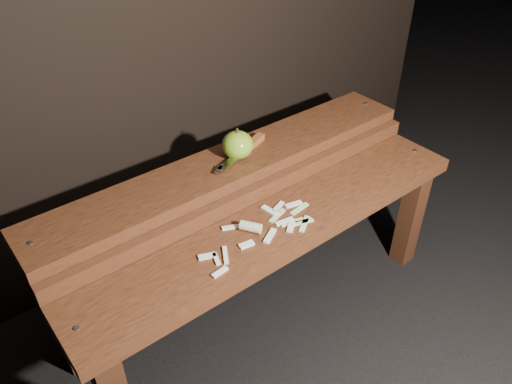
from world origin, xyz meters
TOP-DOWN VIEW (x-y plane):
  - ground at (0.00, 0.00)m, footprint 60.00×60.00m
  - bench_front_tier at (0.00, -0.06)m, footprint 1.20×0.20m
  - bench_rear_tier at (0.00, 0.17)m, footprint 1.20×0.21m
  - apple at (0.02, 0.17)m, footprint 0.09×0.09m
  - knife at (0.07, 0.18)m, footprint 0.23×0.10m
  - apple_scraps at (-0.07, -0.04)m, footprint 0.36×0.15m

SIDE VIEW (x-z plane):
  - ground at x=0.00m, z-range 0.00..0.00m
  - bench_front_tier at x=0.00m, z-range 0.14..0.56m
  - bench_rear_tier at x=0.00m, z-range 0.16..0.67m
  - apple_scraps at x=-0.07m, z-range 0.41..0.44m
  - knife at x=0.07m, z-range 0.50..0.52m
  - apple at x=0.02m, z-range 0.49..0.59m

